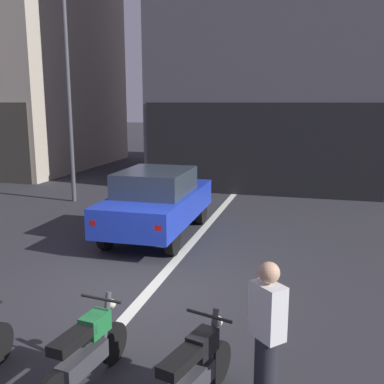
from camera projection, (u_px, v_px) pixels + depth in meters
ground_plane at (147, 293)px, 7.65m from camera, size 120.00×120.00×0.00m
lane_centre_line at (219, 212)px, 13.33m from camera, size 0.20×18.00×0.01m
building_corner_left at (9, 44)px, 21.93m from camera, size 8.30×9.31×12.07m
car_blue_crossing_near at (157, 200)px, 10.80m from camera, size 1.79×4.11×1.64m
street_lamp at (67, 68)px, 13.92m from camera, size 0.36×0.36×7.02m
motorcycle_green_row_left_mid at (86, 351)px, 5.04m from camera, size 0.55×1.66×0.98m
motorcycle_black_row_centre at (193, 373)px, 4.65m from camera, size 0.63×1.62×0.98m
person_by_motorcycles at (267, 338)px, 4.57m from camera, size 0.41×0.41×1.67m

